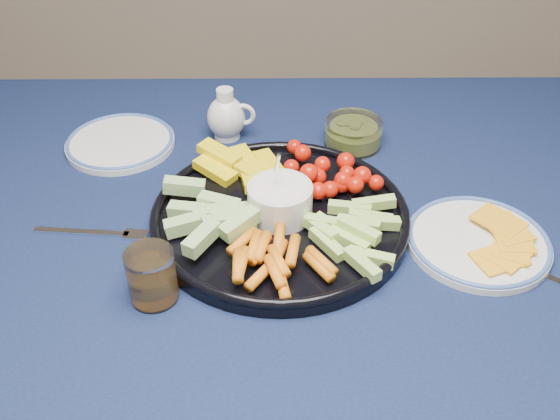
{
  "coord_description": "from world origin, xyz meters",
  "views": [
    {
      "loc": [
        0.09,
        -0.72,
        1.37
      ],
      "look_at": [
        0.09,
        0.03,
        0.77
      ],
      "focal_mm": 40.0,
      "sensor_mm": 36.0,
      "label": 1
    }
  ],
  "objects_px": {
    "crudite_platter": "(278,212)",
    "creamer_pitcher": "(227,117)",
    "dining_table": "(223,277)",
    "pickle_bowl": "(353,134)",
    "side_plate_extra": "(120,142)",
    "cheese_plate": "(479,240)",
    "juice_tumbler": "(152,279)"
  },
  "relations": [
    {
      "from": "crudite_platter",
      "to": "pickle_bowl",
      "type": "distance_m",
      "value": 0.27
    },
    {
      "from": "cheese_plate",
      "to": "crudite_platter",
      "type": "bearing_deg",
      "value": 169.86
    },
    {
      "from": "crudite_platter",
      "to": "creamer_pitcher",
      "type": "distance_m",
      "value": 0.28
    },
    {
      "from": "crudite_platter",
      "to": "side_plate_extra",
      "type": "bearing_deg",
      "value": 141.61
    },
    {
      "from": "dining_table",
      "to": "creamer_pitcher",
      "type": "xyz_separation_m",
      "value": [
        -0.0,
        0.29,
        0.13
      ]
    },
    {
      "from": "pickle_bowl",
      "to": "cheese_plate",
      "type": "relative_size",
      "value": 0.49
    },
    {
      "from": "dining_table",
      "to": "pickle_bowl",
      "type": "bearing_deg",
      "value": 48.59
    },
    {
      "from": "crudite_platter",
      "to": "creamer_pitcher",
      "type": "bearing_deg",
      "value": 109.71
    },
    {
      "from": "juice_tumbler",
      "to": "pickle_bowl",
      "type": "bearing_deg",
      "value": 51.37
    },
    {
      "from": "dining_table",
      "to": "crudite_platter",
      "type": "xyz_separation_m",
      "value": [
        0.09,
        0.03,
        0.11
      ]
    },
    {
      "from": "creamer_pitcher",
      "to": "side_plate_extra",
      "type": "distance_m",
      "value": 0.2
    },
    {
      "from": "creamer_pitcher",
      "to": "dining_table",
      "type": "bearing_deg",
      "value": -89.11
    },
    {
      "from": "creamer_pitcher",
      "to": "side_plate_extra",
      "type": "bearing_deg",
      "value": -170.8
    },
    {
      "from": "dining_table",
      "to": "creamer_pitcher",
      "type": "bearing_deg",
      "value": 90.89
    },
    {
      "from": "cheese_plate",
      "to": "juice_tumbler",
      "type": "bearing_deg",
      "value": -167.76
    },
    {
      "from": "crudite_platter",
      "to": "side_plate_extra",
      "type": "distance_m",
      "value": 0.37
    },
    {
      "from": "crudite_platter",
      "to": "cheese_plate",
      "type": "bearing_deg",
      "value": -10.14
    },
    {
      "from": "creamer_pitcher",
      "to": "side_plate_extra",
      "type": "relative_size",
      "value": 0.5
    },
    {
      "from": "creamer_pitcher",
      "to": "juice_tumbler",
      "type": "xyz_separation_m",
      "value": [
        -0.08,
        -0.42,
        -0.01
      ]
    },
    {
      "from": "juice_tumbler",
      "to": "side_plate_extra",
      "type": "height_order",
      "value": "juice_tumbler"
    },
    {
      "from": "pickle_bowl",
      "to": "juice_tumbler",
      "type": "xyz_separation_m",
      "value": [
        -0.31,
        -0.39,
        0.01
      ]
    },
    {
      "from": "creamer_pitcher",
      "to": "pickle_bowl",
      "type": "relative_size",
      "value": 0.94
    },
    {
      "from": "crudite_platter",
      "to": "cheese_plate",
      "type": "xyz_separation_m",
      "value": [
        0.3,
        -0.05,
        -0.01
      ]
    },
    {
      "from": "crudite_platter",
      "to": "creamer_pitcher",
      "type": "relative_size",
      "value": 4.05
    },
    {
      "from": "crudite_platter",
      "to": "juice_tumbler",
      "type": "distance_m",
      "value": 0.23
    },
    {
      "from": "side_plate_extra",
      "to": "cheese_plate",
      "type": "bearing_deg",
      "value": -25.7
    },
    {
      "from": "cheese_plate",
      "to": "side_plate_extra",
      "type": "relative_size",
      "value": 1.07
    },
    {
      "from": "creamer_pitcher",
      "to": "cheese_plate",
      "type": "distance_m",
      "value": 0.5
    },
    {
      "from": "dining_table",
      "to": "side_plate_extra",
      "type": "xyz_separation_m",
      "value": [
        -0.2,
        0.26,
        0.1
      ]
    },
    {
      "from": "dining_table",
      "to": "pickle_bowl",
      "type": "height_order",
      "value": "pickle_bowl"
    },
    {
      "from": "dining_table",
      "to": "cheese_plate",
      "type": "bearing_deg",
      "value": -3.78
    },
    {
      "from": "crudite_platter",
      "to": "dining_table",
      "type": "bearing_deg",
      "value": -162.71
    }
  ]
}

